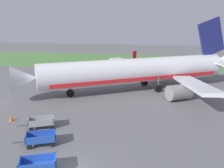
{
  "coord_description": "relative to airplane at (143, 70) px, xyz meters",
  "views": [
    {
      "loc": [
        5.8,
        -13.64,
        10.07
      ],
      "look_at": [
        0.29,
        15.15,
        2.8
      ],
      "focal_mm": 38.82,
      "sensor_mm": 36.0,
      "label": 1
    }
  ],
  "objects": [
    {
      "name": "baggage_cart_third_in_row",
      "position": [
        -5.65,
        -23.68,
        -2.45
      ],
      "size": [
        3.55,
        2.28,
        1.07
      ],
      "color": "#234CB2",
      "rests_on": "ground"
    },
    {
      "name": "baggage_cart_far_end",
      "position": [
        -8.93,
        -16.64,
        -2.45
      ],
      "size": [
        3.53,
        2.33,
        1.07
      ],
      "color": "gray",
      "rests_on": "ground"
    },
    {
      "name": "grass_strip",
      "position": [
        -3.61,
        30.01,
        -3.02
      ],
      "size": [
        220.0,
        28.0,
        0.06
      ],
      "primitive_type": "cube",
      "color": "#518442",
      "rests_on": "ground"
    },
    {
      "name": "traffic_cone_near_plane",
      "position": [
        -12.96,
        -15.59,
        -2.76
      ],
      "size": [
        0.44,
        0.44,
        0.58
      ],
      "primitive_type": "cone",
      "color": "orange",
      "rests_on": "ground"
    },
    {
      "name": "baggage_cart_fourth_in_row",
      "position": [
        -7.32,
        -19.9,
        -2.45
      ],
      "size": [
        3.54,
        2.3,
        1.07
      ],
      "color": "#234CB2",
      "rests_on": "ground"
    },
    {
      "name": "airplane",
      "position": [
        0.0,
        0.0,
        0.0
      ],
      "size": [
        33.78,
        28.25,
        11.34
      ],
      "color": "silver",
      "rests_on": "ground"
    }
  ]
}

